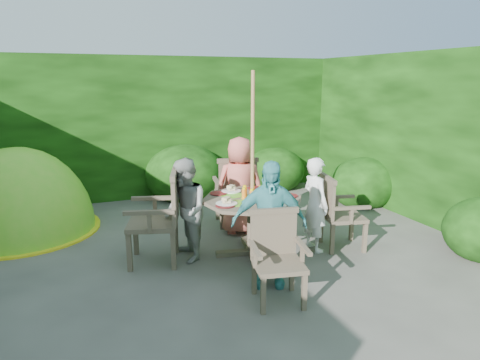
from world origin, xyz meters
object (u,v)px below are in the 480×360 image
object	(u,v)px
garden_chair_front	(277,255)
child_front	(269,224)
child_back	(240,185)
garden_chair_right	(337,211)
child_left	(185,210)
dome_tent	(23,232)
parasol_pole	(252,167)
patio_table	(253,207)
garden_chair_back	(236,190)
child_right	(315,204)
garden_chair_left	(161,216)

from	to	relation	value
garden_chair_front	child_front	size ratio (longest dim) A/B	0.64
child_back	child_front	xyz separation A→B (m)	(-0.30, -1.57, -0.01)
garden_chair_right	garden_chair_front	world-z (taller)	garden_chair_right
child_left	dome_tent	world-z (taller)	child_left
parasol_pole	child_back	world-z (taller)	parasol_pole
parasol_pole	garden_chair_front	distance (m)	1.28
patio_table	garden_chair_right	distance (m)	1.10
parasol_pole	garden_chair_back	size ratio (longest dim) A/B	2.22
child_right	child_back	xyz separation A→B (m)	(-0.64, 0.93, 0.08)
garden_chair_front	dome_tent	xyz separation A→B (m)	(-2.51, 3.00, -0.45)
garden_chair_left	garden_chair_right	bearing A→B (deg)	96.09
garden_chair_left	garden_chair_front	distance (m)	1.55
dome_tent	garden_chair_back	bearing A→B (deg)	-3.36
child_left	child_front	distance (m)	1.13
patio_table	child_right	distance (m)	0.80
child_front	dome_tent	xyz separation A→B (m)	(-2.57, 2.70, -0.66)
child_back	child_front	distance (m)	1.60
child_back	child_front	world-z (taller)	child_back
garden_chair_left	child_left	distance (m)	0.29
garden_chair_back	parasol_pole	bearing A→B (deg)	90.10
garden_chair_front	child_right	size ratio (longest dim) A/B	0.71
patio_table	child_right	bearing A→B (deg)	-10.74
patio_table	garden_chair_left	xyz separation A→B (m)	(-1.07, 0.19, -0.04)
child_right	garden_chair_left	bearing A→B (deg)	75.40
patio_table	garden_chair_front	distance (m)	1.12
patio_table	parasol_pole	bearing A→B (deg)	-177.86
child_left	child_back	size ratio (longest dim) A/B	0.90
garden_chair_right	child_left	size ratio (longest dim) A/B	0.74
child_left	child_right	bearing A→B (deg)	77.08
garden_chair_right	garden_chair_left	world-z (taller)	garden_chair_left
garden_chair_left	child_right	distance (m)	1.89
parasol_pole	garden_chair_left	bearing A→B (deg)	169.82
child_left	parasol_pole	bearing A→B (deg)	77.08
garden_chair_left	child_front	world-z (taller)	child_front
garden_chair_right	dome_tent	world-z (taller)	dome_tent
child_right	child_left	bearing A→B (deg)	75.12
patio_table	garden_chair_back	size ratio (longest dim) A/B	1.45
garden_chair_back	dome_tent	world-z (taller)	dome_tent
patio_table	child_front	distance (m)	0.80
dome_tent	patio_table	bearing A→B (deg)	-22.41
garden_chair_right	dome_tent	size ratio (longest dim) A/B	0.38
child_left	child_back	world-z (taller)	child_back
garden_chair_back	child_back	xyz separation A→B (m)	(-0.05, -0.29, 0.15)
garden_chair_front	child_left	xyz separation A→B (m)	(-0.58, 1.23, 0.16)
patio_table	parasol_pole	xyz separation A→B (m)	(-0.00, -0.00, 0.50)
parasol_pole	dome_tent	size ratio (longest dim) A/B	0.92
patio_table	child_right	world-z (taller)	child_right
parasol_pole	child_right	size ratio (longest dim) A/B	1.86
child_back	garden_chair_left	bearing A→B (deg)	40.53
child_right	garden_chair_front	bearing A→B (deg)	129.25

